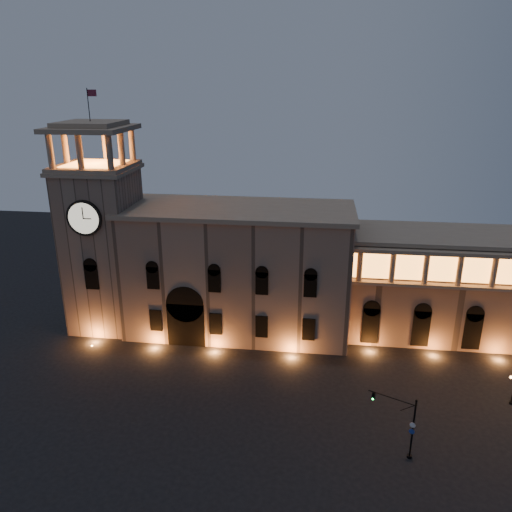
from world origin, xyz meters
TOP-DOWN VIEW (x-y plane):
  - ground at (0.00, 0.00)m, footprint 160.00×160.00m
  - government_building at (-2.08, 21.93)m, footprint 30.80×12.80m
  - clock_tower at (-20.50, 20.98)m, footprint 9.80×9.80m
  - colonnade_wing at (32.00, 23.92)m, footprint 40.60×11.50m
  - traffic_light at (17.28, -1.34)m, footprint 4.29×2.17m

SIDE VIEW (x-z plane):
  - ground at x=0.00m, z-range 0.00..0.00m
  - traffic_light at x=17.28m, z-range 0.16..6.58m
  - colonnade_wing at x=32.00m, z-range 0.08..14.58m
  - government_building at x=-2.08m, z-range -0.03..17.57m
  - clock_tower at x=-20.50m, z-range -3.70..28.70m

